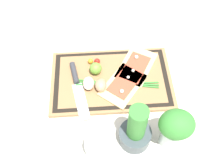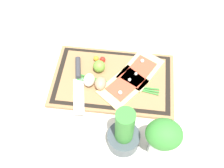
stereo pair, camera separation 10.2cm
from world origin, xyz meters
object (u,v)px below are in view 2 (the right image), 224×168
at_px(egg_brown, 101,83).
at_px(herb_pot, 124,134).
at_px(cherry_tomato_red, 103,60).
at_px(sauce_jar, 84,144).
at_px(egg_pink, 89,80).
at_px(lime, 99,66).
at_px(herb_glass, 162,138).
at_px(pizza_slice_near, 140,70).
at_px(knife, 78,75).
at_px(cherry_tomato_yellow, 96,58).
at_px(pizza_slice_far, 124,86).

bearing_deg(egg_brown, herb_pot, 117.26).
bearing_deg(cherry_tomato_red, sauce_jar, 88.23).
relative_size(egg_pink, herb_pot, 0.27).
distance_m(egg_pink, herb_pot, 0.27).
distance_m(egg_brown, lime, 0.08).
relative_size(egg_pink, herb_glass, 0.30).
xyz_separation_m(pizza_slice_near, herb_pot, (0.04, 0.31, 0.05)).
bearing_deg(knife, lime, -151.52).
distance_m(sauce_jar, herb_glass, 0.26).
height_order(cherry_tomato_yellow, herb_pot, herb_pot).
bearing_deg(herb_pot, egg_brown, -62.74).
bearing_deg(egg_brown, cherry_tomato_red, -85.43).
distance_m(cherry_tomato_yellow, herb_glass, 0.45).
distance_m(pizza_slice_near, herb_pot, 0.32).
bearing_deg(lime, knife, 28.48).
distance_m(pizza_slice_near, cherry_tomato_red, 0.16).
relative_size(pizza_slice_near, pizza_slice_far, 1.02).
bearing_deg(pizza_slice_far, egg_pink, -1.24).
height_order(knife, herb_pot, herb_pot).
bearing_deg(egg_brown, cherry_tomato_yellow, -73.80).
bearing_deg(cherry_tomato_red, knife, 45.95).
height_order(knife, egg_pink, egg_pink).
bearing_deg(sauce_jar, lime, -90.76).
relative_size(herb_pot, sauce_jar, 2.40).
height_order(lime, cherry_tomato_red, lime).
bearing_deg(egg_pink, sauce_jar, 95.55).
height_order(pizza_slice_far, herb_glass, herb_glass).
bearing_deg(cherry_tomato_yellow, pizza_slice_far, 136.41).
bearing_deg(sauce_jar, knife, -75.18).
xyz_separation_m(knife, cherry_tomato_yellow, (-0.06, -0.09, 0.00)).
height_order(egg_brown, egg_pink, same).
relative_size(egg_pink, cherry_tomato_yellow, 2.57).
relative_size(herb_pot, herb_glass, 1.12).
xyz_separation_m(lime, sauce_jar, (0.00, 0.33, -0.01)).
bearing_deg(cherry_tomato_yellow, knife, 57.58).
bearing_deg(sauce_jar, pizza_slice_far, -113.52).
bearing_deg(pizza_slice_near, egg_pink, 23.53).
height_order(knife, egg_brown, egg_brown).
height_order(egg_brown, herb_glass, herb_glass).
relative_size(pizza_slice_near, herb_pot, 1.04).
relative_size(knife, sauce_jar, 2.95).
relative_size(lime, cherry_tomato_red, 2.00).
bearing_deg(pizza_slice_near, sauce_jar, 63.48).
bearing_deg(knife, herb_pot, 129.64).
height_order(egg_pink, sauce_jar, sauce_jar).
height_order(egg_pink, herb_glass, herb_glass).
distance_m(pizza_slice_far, egg_brown, 0.09).
relative_size(knife, herb_pot, 1.23).
bearing_deg(cherry_tomato_red, egg_brown, 94.57).
bearing_deg(egg_pink, lime, -113.31).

